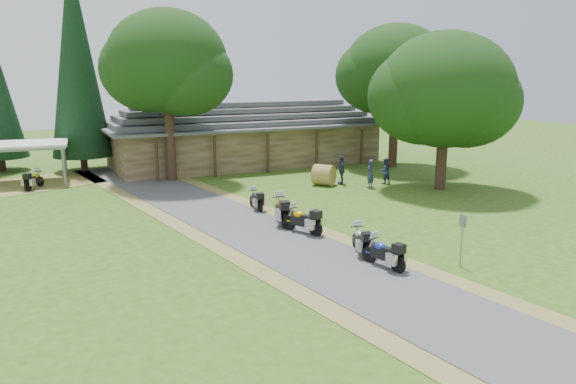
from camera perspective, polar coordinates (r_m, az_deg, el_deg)
name	(u,v)px	position (r m, az deg, el deg)	size (l,w,h in m)	color
ground	(334,267)	(21.16, 4.68, -7.64)	(120.00, 120.00, 0.00)	#335217
driveway	(277,241)	(24.30, -1.16, -4.97)	(46.00, 46.00, 0.00)	#4F4F52
lodge	(245,133)	(44.42, -4.43, 6.02)	(21.40, 9.40, 4.90)	brown
carport	(19,163)	(40.43, -25.67, 2.65)	(6.10, 4.06, 2.64)	silver
motorcycle_row_a	(384,252)	(21.16, 9.69, -6.01)	(1.81, 0.59, 1.24)	#1E2C9A
motorcycle_row_b	(361,239)	(22.61, 7.42, -4.77)	(1.79, 0.58, 1.22)	#B3B7BC
motorcycle_row_c	(302,219)	(25.22, 1.46, -2.76)	(1.94, 0.63, 1.33)	#C19100
motorcycle_row_d	(281,209)	(26.80, -0.68, -1.73)	(2.13, 0.69, 1.45)	#CB6311
motorcycle_row_e	(256,199)	(29.66, -3.26, -0.69)	(1.67, 0.55, 1.14)	black
motorcycle_carport_a	(34,179)	(38.20, -24.41, 1.20)	(1.81, 0.59, 1.24)	yellow
person_a	(370,171)	(35.45, 8.34, 2.10)	(0.60, 0.43, 2.10)	#2A3650
person_b	(385,169)	(36.92, 9.81, 2.33)	(0.55, 0.40, 1.95)	#2A3650
person_c	(342,167)	(36.40, 5.46, 2.50)	(0.62, 0.45, 2.18)	#2A3650
hay_bale	(324,175)	(35.99, 3.65, 1.74)	(1.34, 1.34, 1.23)	olive
sign_post	(462,241)	(21.80, 17.23, -4.76)	(0.36, 0.06, 2.03)	gray
oak_lodge_left	(168,85)	(37.80, -12.11, 10.61)	(7.78, 7.78, 12.63)	#133710
oak_lodge_right	(395,89)	(43.44, 10.85, 10.27)	(7.89, 7.89, 11.80)	#133710
oak_driveway	(444,109)	(35.53, 15.60, 8.09)	(8.20, 8.20, 9.83)	#133710
cedar_near	(77,64)	(43.32, -20.69, 12.08)	(4.22, 4.22, 15.37)	black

